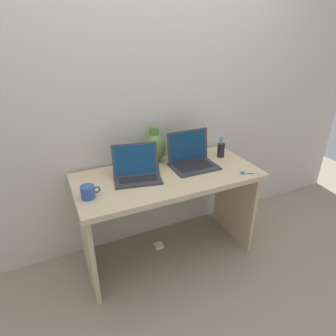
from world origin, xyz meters
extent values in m
plane|color=gray|center=(0.00, 0.00, 0.00)|extent=(6.00, 6.00, 0.00)
cube|color=beige|center=(0.00, 0.36, 1.20)|extent=(4.40, 0.04, 2.40)
cube|color=#D1B78C|center=(0.00, 0.00, 0.74)|extent=(1.37, 0.64, 0.04)
cube|color=#D1B78C|center=(-0.65, 0.00, 0.36)|extent=(0.03, 0.54, 0.72)
cube|color=#D1B78C|center=(0.65, 0.00, 0.36)|extent=(0.03, 0.54, 0.72)
cube|color=#333338|center=(-0.23, 0.02, 0.77)|extent=(0.37, 0.31, 0.01)
cube|color=black|center=(-0.23, 0.02, 0.77)|extent=(0.29, 0.20, 0.00)
cube|color=#333338|center=(-0.22, 0.09, 0.88)|extent=(0.35, 0.18, 0.22)
cube|color=navy|center=(-0.22, 0.09, 0.88)|extent=(0.31, 0.16, 0.19)
cube|color=#333338|center=(0.23, 0.02, 0.77)|extent=(0.35, 0.26, 0.01)
cube|color=black|center=(0.23, 0.02, 0.77)|extent=(0.28, 0.16, 0.00)
cube|color=#333338|center=(0.23, 0.13, 0.90)|extent=(0.35, 0.05, 0.25)
cube|color=navy|center=(0.23, 0.13, 0.90)|extent=(0.31, 0.04, 0.22)
ellipsoid|color=#5B843D|center=(0.00, 0.26, 0.88)|extent=(0.18, 0.18, 0.24)
cylinder|color=#5B843D|center=(0.00, 0.26, 1.02)|extent=(0.07, 0.07, 0.06)
cylinder|color=#335199|center=(-0.60, -0.09, 0.80)|extent=(0.09, 0.09, 0.08)
torus|color=#335199|center=(-0.54, -0.09, 0.80)|extent=(0.05, 0.01, 0.05)
cylinder|color=black|center=(0.54, 0.11, 0.81)|extent=(0.06, 0.06, 0.11)
cylinder|color=#4CA566|center=(0.53, 0.10, 0.86)|extent=(0.04, 0.01, 0.13)
cylinder|color=#338CBF|center=(0.54, 0.12, 0.86)|extent=(0.03, 0.01, 0.14)
cylinder|color=#338CBF|center=(0.53, 0.10, 0.87)|extent=(0.02, 0.02, 0.15)
cylinder|color=orange|center=(0.53, 0.12, 0.86)|extent=(0.02, 0.02, 0.14)
cube|color=#B7B7BC|center=(0.58, -0.27, 0.76)|extent=(0.09, 0.06, 0.00)
cube|color=#B7B7BC|center=(0.57, -0.27, 0.76)|extent=(0.08, 0.08, 0.00)
torus|color=#338CBF|center=(0.51, -0.23, 0.76)|extent=(0.03, 0.03, 0.01)
torus|color=#338CBF|center=(0.52, -0.22, 0.76)|extent=(0.03, 0.03, 0.01)
cube|color=white|center=(-0.05, 0.09, 0.01)|extent=(0.07, 0.07, 0.03)
camera|label=1|loc=(-0.79, -1.71, 1.73)|focal=30.45mm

